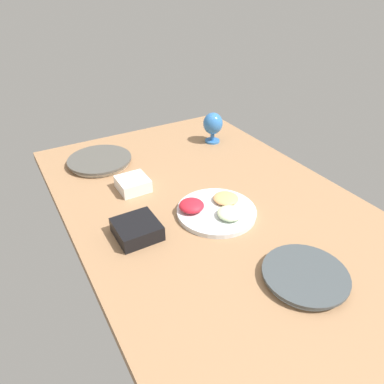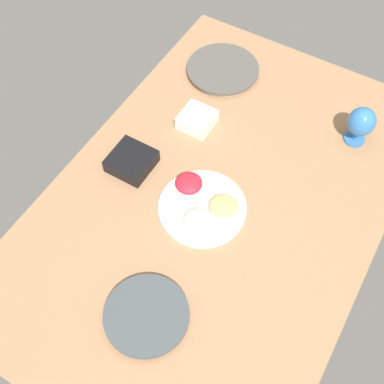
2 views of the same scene
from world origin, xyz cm
name	(u,v)px [view 1 (image 1 of 2)]	position (x,y,z in cm)	size (l,w,h in cm)	color
ground_plane	(212,207)	(0.00, 0.00, -2.00)	(160.00, 104.00, 4.00)	#99704C
dinner_plate_left	(100,161)	(-52.83, -27.21, 1.43)	(28.64, 28.64, 2.75)	silver
dinner_plate_right	(305,276)	(46.02, 1.96, 1.32)	(24.93, 24.93, 2.53)	silver
fruit_platter	(215,210)	(6.04, -2.75, 1.69)	(29.07, 29.07, 5.38)	silver
hurricane_glass_blue	(213,125)	(-46.94, 30.10, 9.36)	(9.77, 9.77, 15.37)	#326EB7
square_bowl_white	(133,183)	(-24.49, -22.41, 2.83)	(11.87, 11.87, 5.08)	white
square_bowl_black	(137,228)	(3.33, -32.32, 2.93)	(14.15, 14.15, 5.26)	black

